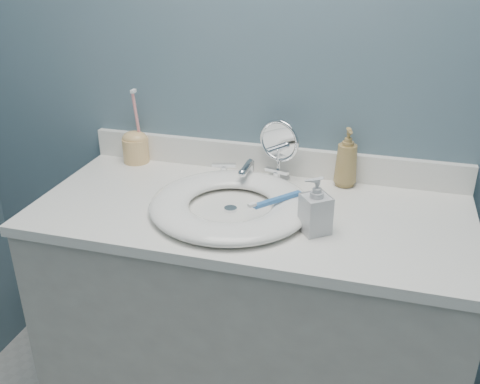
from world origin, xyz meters
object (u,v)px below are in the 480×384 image
(makeup_mirror, at_px, (279,148))
(toothbrush_holder, at_px, (135,146))
(soap_bottle_amber, at_px, (347,158))
(soap_bottle_clear, at_px, (316,205))

(makeup_mirror, xyz_separation_m, toothbrush_holder, (-0.49, 0.02, -0.05))
(makeup_mirror, bearing_deg, toothbrush_holder, -165.46)
(soap_bottle_amber, distance_m, toothbrush_holder, 0.70)
(makeup_mirror, distance_m, soap_bottle_amber, 0.21)
(toothbrush_holder, bearing_deg, soap_bottle_amber, -0.10)
(makeup_mirror, height_order, soap_bottle_clear, makeup_mirror)
(soap_bottle_amber, bearing_deg, toothbrush_holder, 164.83)
(toothbrush_holder, bearing_deg, makeup_mirror, -2.08)
(makeup_mirror, relative_size, soap_bottle_clear, 1.30)
(makeup_mirror, bearing_deg, soap_bottle_clear, -44.98)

